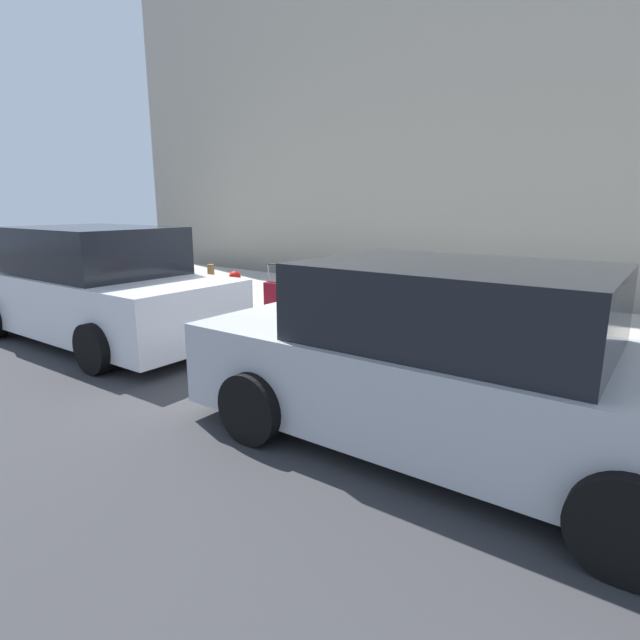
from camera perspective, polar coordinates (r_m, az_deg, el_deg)
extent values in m
plane|color=#333335|center=(7.23, -1.38, -3.45)|extent=(40.00, 40.00, 0.00)
cube|color=#ADA89E|center=(9.21, 8.58, 0.47)|extent=(18.00, 5.00, 0.14)
cube|color=#B2A893|center=(13.79, 20.57, 26.89)|extent=(24.00, 3.00, 11.07)
cube|color=#9EA0A8|center=(6.47, 24.28, -2.81)|extent=(0.49, 0.26, 0.54)
cube|color=black|center=(6.47, 24.28, -2.81)|extent=(0.49, 0.06, 0.55)
cylinder|color=gray|center=(6.35, 26.44, 0.14)|extent=(0.02, 0.02, 0.20)
cylinder|color=gray|center=(6.43, 22.75, 0.64)|extent=(0.02, 0.02, 0.20)
cylinder|color=black|center=(6.37, 24.67, 1.26)|extent=(0.42, 0.04, 0.02)
cylinder|color=black|center=(6.50, 25.94, -5.20)|extent=(0.04, 0.02, 0.04)
cylinder|color=black|center=(6.58, 22.24, -4.64)|extent=(0.04, 0.02, 0.04)
cube|color=maroon|center=(6.72, 19.84, -1.88)|extent=(0.43, 0.25, 0.54)
cube|color=black|center=(6.72, 19.84, -1.88)|extent=(0.43, 0.05, 0.55)
cylinder|color=gray|center=(6.58, 21.59, 1.14)|extent=(0.02, 0.02, 0.24)
cylinder|color=gray|center=(6.69, 18.63, 1.57)|extent=(0.02, 0.02, 0.24)
cylinder|color=black|center=(6.61, 20.17, 2.36)|extent=(0.37, 0.03, 0.02)
cylinder|color=black|center=(6.73, 21.18, -4.17)|extent=(0.04, 0.02, 0.04)
cylinder|color=black|center=(6.84, 18.20, -3.65)|extent=(0.04, 0.02, 0.04)
cube|color=red|center=(6.82, 15.67, -0.45)|extent=(0.39, 0.25, 0.75)
cube|color=black|center=(6.82, 15.67, -0.45)|extent=(0.39, 0.05, 0.77)
cylinder|color=gray|center=(6.68, 17.12, 2.66)|extent=(0.02, 0.02, 0.04)
cylinder|color=gray|center=(6.81, 14.64, 3.00)|extent=(0.02, 0.02, 0.04)
cylinder|color=black|center=(6.74, 15.88, 3.00)|extent=(0.32, 0.03, 0.02)
cylinder|color=black|center=(6.84, 16.75, -3.55)|extent=(0.04, 0.02, 0.04)
cylinder|color=black|center=(6.97, 14.25, -3.09)|extent=(0.04, 0.02, 0.04)
cube|color=#59601E|center=(6.99, 11.76, 0.01)|extent=(0.40, 0.21, 0.74)
cube|color=black|center=(6.99, 11.76, 0.01)|extent=(0.40, 0.06, 0.75)
cylinder|color=gray|center=(6.81, 13.16, 3.86)|extent=(0.02, 0.02, 0.25)
cylinder|color=gray|center=(6.98, 10.77, 4.18)|extent=(0.02, 0.02, 0.25)
cylinder|color=black|center=(6.88, 12.00, 5.06)|extent=(0.33, 0.05, 0.02)
cylinder|color=black|center=(6.99, 12.84, -2.97)|extent=(0.05, 0.02, 0.04)
cylinder|color=black|center=(7.16, 10.46, -2.49)|extent=(0.05, 0.02, 0.04)
cube|color=#0F606B|center=(7.24, 8.21, 0.74)|extent=(0.42, 0.21, 0.77)
cube|color=black|center=(7.24, 8.21, 0.74)|extent=(0.42, 0.05, 0.78)
cylinder|color=gray|center=(7.06, 9.54, 4.37)|extent=(0.02, 0.02, 0.20)
cylinder|color=gray|center=(7.25, 7.15, 4.67)|extent=(0.02, 0.02, 0.20)
cylinder|color=black|center=(7.14, 8.36, 5.31)|extent=(0.35, 0.04, 0.02)
cylinder|color=black|center=(7.23, 9.33, -2.27)|extent=(0.04, 0.02, 0.04)
cylinder|color=black|center=(7.42, 6.94, -1.80)|extent=(0.04, 0.02, 0.04)
cube|color=navy|center=(7.53, 4.85, 1.18)|extent=(0.41, 0.25, 0.74)
cube|color=black|center=(7.53, 4.85, 1.18)|extent=(0.41, 0.06, 0.76)
cylinder|color=gray|center=(7.34, 5.99, 4.86)|extent=(0.02, 0.02, 0.27)
cylinder|color=gray|center=(7.54, 3.88, 5.11)|extent=(0.02, 0.02, 0.27)
cylinder|color=black|center=(7.42, 4.94, 6.00)|extent=(0.34, 0.04, 0.02)
cylinder|color=black|center=(7.51, 5.87, -1.60)|extent=(0.04, 0.02, 0.04)
cylinder|color=black|center=(7.71, 3.76, -1.18)|extent=(0.04, 0.02, 0.04)
cube|color=black|center=(7.78, 1.10, 1.60)|extent=(0.50, 0.19, 0.74)
cube|color=black|center=(7.78, 1.10, 1.60)|extent=(0.50, 0.04, 0.75)
cylinder|color=gray|center=(7.57, 2.40, 4.84)|extent=(0.02, 0.02, 0.19)
cylinder|color=gray|center=(7.84, -0.13, 5.13)|extent=(0.02, 0.02, 0.19)
cylinder|color=black|center=(7.69, 1.12, 5.69)|extent=(0.43, 0.03, 0.02)
cylinder|color=black|center=(7.72, 2.38, -1.13)|extent=(0.04, 0.02, 0.04)
cylinder|color=black|center=(7.99, -0.16, -0.63)|extent=(0.04, 0.02, 0.04)
cube|color=#9EA0A8|center=(8.17, -2.03, 1.35)|extent=(0.45, 0.28, 0.51)
cube|color=black|center=(8.17, -2.03, 1.35)|extent=(0.44, 0.08, 0.52)
cylinder|color=gray|center=(8.01, -0.97, 3.13)|extent=(0.02, 0.02, 0.04)
cylinder|color=gray|center=(8.23, -3.09, 3.37)|extent=(0.02, 0.02, 0.04)
cylinder|color=black|center=(8.12, -2.05, 3.39)|extent=(0.37, 0.05, 0.02)
cylinder|color=black|center=(8.12, -0.93, -0.43)|extent=(0.05, 0.02, 0.04)
cylinder|color=black|center=(8.33, -3.07, -0.08)|extent=(0.05, 0.02, 0.04)
cube|color=maroon|center=(8.58, -4.73, 2.21)|extent=(0.51, 0.23, 0.61)
cube|color=black|center=(8.58, -4.73, 2.21)|extent=(0.51, 0.07, 0.62)
cylinder|color=gray|center=(8.37, -3.63, 5.13)|extent=(0.02, 0.02, 0.31)
cylinder|color=gray|center=(8.64, -5.91, 5.34)|extent=(0.02, 0.02, 0.31)
cylinder|color=black|center=(8.49, -4.81, 6.26)|extent=(0.44, 0.05, 0.02)
cylinder|color=black|center=(8.50, -3.53, 0.17)|extent=(0.05, 0.02, 0.04)
cylinder|color=black|center=(8.78, -5.82, 0.54)|extent=(0.05, 0.02, 0.04)
cylinder|color=red|center=(9.30, -9.58, 2.80)|extent=(0.20, 0.20, 0.58)
sphere|color=red|center=(9.24, -9.65, 4.87)|extent=(0.21, 0.21, 0.21)
cylinder|color=red|center=(9.40, -10.20, 3.07)|extent=(0.09, 0.10, 0.09)
cylinder|color=red|center=(9.18, -8.95, 2.88)|extent=(0.09, 0.10, 0.09)
cylinder|color=brown|center=(9.54, -12.21, 3.72)|extent=(0.13, 0.13, 0.83)
cube|color=#B2B5BA|center=(4.41, 14.50, -7.10)|extent=(4.61, 2.01, 0.77)
cube|color=black|center=(4.22, 15.03, 1.93)|extent=(2.43, 1.78, 0.63)
cylinder|color=black|center=(4.47, -7.68, -9.83)|extent=(0.65, 0.25, 0.64)
cylinder|color=black|center=(5.86, 4.90, -4.17)|extent=(0.65, 0.25, 0.64)
cylinder|color=black|center=(3.42, 31.55, -19.38)|extent=(0.65, 0.25, 0.64)
cube|color=silver|center=(8.39, -23.81, 1.97)|extent=(4.74, 2.08, 0.85)
cube|color=black|center=(8.29, -24.30, 7.21)|extent=(2.50, 1.83, 0.70)
cylinder|color=black|center=(10.14, -23.26, 2.14)|extent=(0.65, 0.25, 0.64)
cylinder|color=black|center=(6.76, -24.20, -2.96)|extent=(0.65, 0.25, 0.64)
cylinder|color=black|center=(7.84, -12.21, -0.02)|extent=(0.65, 0.25, 0.64)
cylinder|color=black|center=(12.52, -29.37, 3.40)|extent=(0.64, 0.23, 0.64)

